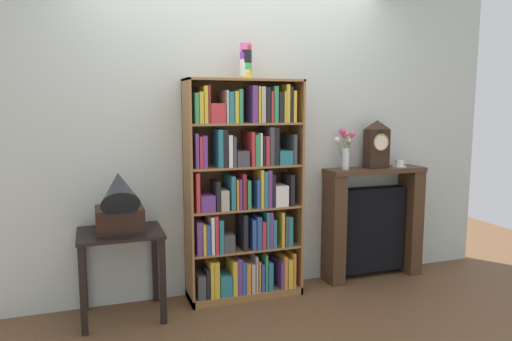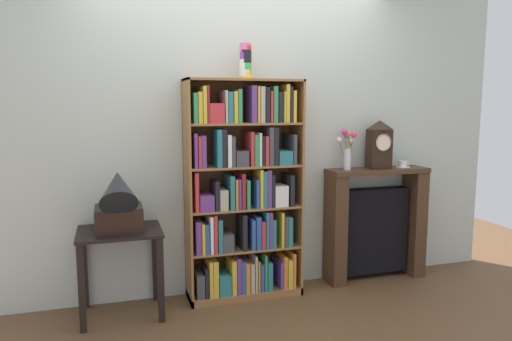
{
  "view_description": "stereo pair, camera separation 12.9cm",
  "coord_description": "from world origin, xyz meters",
  "px_view_note": "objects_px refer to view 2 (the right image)",
  "views": [
    {
      "loc": [
        -1.13,
        -3.42,
        1.54
      ],
      "look_at": [
        0.1,
        0.12,
        1.02
      ],
      "focal_mm": 33.39,
      "sensor_mm": 36.0,
      "label": 1
    },
    {
      "loc": [
        -1.01,
        -3.46,
        1.54
      ],
      "look_at": [
        0.1,
        0.12,
        1.02
      ],
      "focal_mm": 33.39,
      "sensor_mm": 36.0,
      "label": 2
    }
  ],
  "objects_px": {
    "mantel_clock": "(379,144)",
    "teacup_with_saucer": "(403,164)",
    "fireplace_mantel": "(374,224)",
    "flower_vase": "(347,148)",
    "bookshelf": "(243,196)",
    "side_table_left": "(120,250)",
    "gramophone": "(118,202)",
    "cup_stack": "(246,61)"
  },
  "relations": [
    {
      "from": "gramophone",
      "to": "side_table_left",
      "type": "bearing_deg",
      "value": 90.0
    },
    {
      "from": "gramophone",
      "to": "flower_vase",
      "type": "xyz_separation_m",
      "value": [
        1.89,
        0.18,
        0.32
      ]
    },
    {
      "from": "cup_stack",
      "to": "mantel_clock",
      "type": "bearing_deg",
      "value": 1.83
    },
    {
      "from": "side_table_left",
      "to": "teacup_with_saucer",
      "type": "xyz_separation_m",
      "value": [
        2.43,
        0.11,
        0.53
      ]
    },
    {
      "from": "cup_stack",
      "to": "teacup_with_saucer",
      "type": "bearing_deg",
      "value": 1.61
    },
    {
      "from": "bookshelf",
      "to": "flower_vase",
      "type": "xyz_separation_m",
      "value": [
        0.93,
        0.05,
        0.36
      ]
    },
    {
      "from": "flower_vase",
      "to": "bookshelf",
      "type": "bearing_deg",
      "value": -177.1
    },
    {
      "from": "bookshelf",
      "to": "flower_vase",
      "type": "distance_m",
      "value": 1.0
    },
    {
      "from": "side_table_left",
      "to": "mantel_clock",
      "type": "height_order",
      "value": "mantel_clock"
    },
    {
      "from": "bookshelf",
      "to": "mantel_clock",
      "type": "height_order",
      "value": "bookshelf"
    },
    {
      "from": "bookshelf",
      "to": "mantel_clock",
      "type": "xyz_separation_m",
      "value": [
        1.23,
        0.03,
        0.38
      ]
    },
    {
      "from": "gramophone",
      "to": "bookshelf",
      "type": "bearing_deg",
      "value": 7.95
    },
    {
      "from": "gramophone",
      "to": "fireplace_mantel",
      "type": "xyz_separation_m",
      "value": [
        2.18,
        0.18,
        -0.37
      ]
    },
    {
      "from": "bookshelf",
      "to": "cup_stack",
      "type": "relative_size",
      "value": 6.49
    },
    {
      "from": "bookshelf",
      "to": "side_table_left",
      "type": "bearing_deg",
      "value": -175.37
    },
    {
      "from": "side_table_left",
      "to": "fireplace_mantel",
      "type": "bearing_deg",
      "value": 3.38
    },
    {
      "from": "fireplace_mantel",
      "to": "mantel_clock",
      "type": "bearing_deg",
      "value": -76.51
    },
    {
      "from": "bookshelf",
      "to": "side_table_left",
      "type": "xyz_separation_m",
      "value": [
        -0.96,
        -0.08,
        -0.33
      ]
    },
    {
      "from": "side_table_left",
      "to": "teacup_with_saucer",
      "type": "distance_m",
      "value": 2.49
    },
    {
      "from": "cup_stack",
      "to": "teacup_with_saucer",
      "type": "height_order",
      "value": "cup_stack"
    },
    {
      "from": "side_table_left",
      "to": "flower_vase",
      "type": "distance_m",
      "value": 2.01
    },
    {
      "from": "bookshelf",
      "to": "mantel_clock",
      "type": "relative_size",
      "value": 4.16
    },
    {
      "from": "fireplace_mantel",
      "to": "flower_vase",
      "type": "height_order",
      "value": "flower_vase"
    },
    {
      "from": "bookshelf",
      "to": "fireplace_mantel",
      "type": "distance_m",
      "value": 1.27
    },
    {
      "from": "fireplace_mantel",
      "to": "mantel_clock",
      "type": "relative_size",
      "value": 2.38
    },
    {
      "from": "side_table_left",
      "to": "cup_stack",
      "type": "bearing_deg",
      "value": 4.0
    },
    {
      "from": "gramophone",
      "to": "mantel_clock",
      "type": "bearing_deg",
      "value": 4.26
    },
    {
      "from": "mantel_clock",
      "to": "teacup_with_saucer",
      "type": "bearing_deg",
      "value": 0.56
    },
    {
      "from": "teacup_with_saucer",
      "to": "gramophone",
      "type": "bearing_deg",
      "value": -176.11
    },
    {
      "from": "fireplace_mantel",
      "to": "cup_stack",
      "type": "bearing_deg",
      "value": -177.12
    },
    {
      "from": "flower_vase",
      "to": "cup_stack",
      "type": "bearing_deg",
      "value": -176.47
    },
    {
      "from": "mantel_clock",
      "to": "flower_vase",
      "type": "height_order",
      "value": "mantel_clock"
    },
    {
      "from": "cup_stack",
      "to": "gramophone",
      "type": "relative_size",
      "value": 0.51
    },
    {
      "from": "cup_stack",
      "to": "mantel_clock",
      "type": "xyz_separation_m",
      "value": [
        1.21,
        0.04,
        -0.67
      ]
    },
    {
      "from": "teacup_with_saucer",
      "to": "flower_vase",
      "type": "bearing_deg",
      "value": 178.38
    },
    {
      "from": "flower_vase",
      "to": "side_table_left",
      "type": "bearing_deg",
      "value": -176.22
    },
    {
      "from": "gramophone",
      "to": "mantel_clock",
      "type": "xyz_separation_m",
      "value": [
        2.18,
        0.16,
        0.34
      ]
    },
    {
      "from": "flower_vase",
      "to": "teacup_with_saucer",
      "type": "relative_size",
      "value": 2.67
    },
    {
      "from": "bookshelf",
      "to": "cup_stack",
      "type": "distance_m",
      "value": 1.05
    },
    {
      "from": "side_table_left",
      "to": "fireplace_mantel",
      "type": "relative_size",
      "value": 0.65
    },
    {
      "from": "cup_stack",
      "to": "teacup_with_saucer",
      "type": "distance_m",
      "value": 1.69
    },
    {
      "from": "bookshelf",
      "to": "side_table_left",
      "type": "relative_size",
      "value": 2.71
    }
  ]
}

